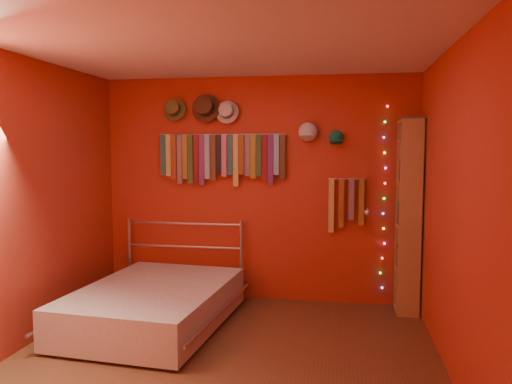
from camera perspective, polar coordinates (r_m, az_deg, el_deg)
The scene contains 16 objects.
ground at distance 4.22m, azimuth -3.99°, elevation -18.90°, with size 3.50×3.50×0.00m, color brown.
back_wall at distance 5.59m, azimuth 0.18°, elevation 0.31°, with size 3.50×0.02×2.50m, color maroon.
right_wall at distance 3.86m, azimuth 22.00°, elevation -2.22°, with size 0.02×3.50×2.50m, color maroon.
left_wall at distance 4.63m, azimuth -25.66°, elevation -1.20°, with size 0.02×3.50×2.50m, color maroon.
ceiling at distance 3.94m, azimuth -4.23°, elevation 16.56°, with size 3.50×3.50×0.02m, color white.
tie_rack at distance 5.59m, azimuth -4.06°, elevation 4.15°, with size 1.45×0.03×0.58m.
small_tie_rack at distance 5.46m, azimuth 10.19°, elevation -1.04°, with size 0.40×0.03×0.59m.
fedora_olive at distance 5.73m, azimuth -9.40°, elevation 9.39°, with size 0.26×0.14×0.26m.
fedora_brown at distance 5.62m, azimuth -5.84°, elevation 9.63°, with size 0.32×0.17×0.32m.
fedora_white at distance 5.56m, azimuth -3.40°, elevation 9.20°, with size 0.26×0.14×0.25m.
cap_white at distance 5.46m, azimuth 5.96°, elevation 6.83°, with size 0.19×0.24×0.19m.
cap_green at distance 5.44m, azimuth 9.12°, elevation 6.17°, with size 0.17×0.21×0.17m.
fairy_lights at distance 5.50m, azimuth 14.41°, elevation -0.72°, with size 0.06×0.02×1.98m.
reading_lamp at distance 5.31m, azimuth 12.59°, elevation -2.28°, with size 0.07×0.31×0.09m.
bookshelf at distance 5.37m, azimuth 17.49°, elevation -2.62°, with size 0.25×0.34×2.00m.
bed at distance 5.01m, azimuth -11.56°, elevation -12.47°, with size 1.51×1.92×0.90m.
Camera 1 is at (0.92, -3.75, 1.72)m, focal length 35.00 mm.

